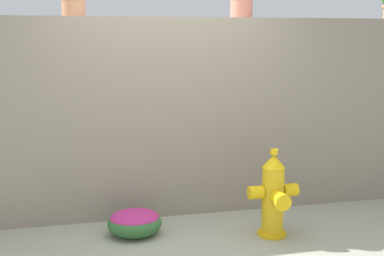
# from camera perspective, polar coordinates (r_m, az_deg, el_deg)

# --- Properties ---
(ground_plane) EXTENTS (24.00, 24.00, 0.00)m
(ground_plane) POSITION_cam_1_polar(r_m,az_deg,el_deg) (4.75, -1.00, -13.17)
(ground_plane) COLOR #9C9D8A
(stone_wall) EXTENTS (6.18, 0.38, 2.09)m
(stone_wall) POSITION_cam_1_polar(r_m,az_deg,el_deg) (5.39, -3.26, 1.22)
(stone_wall) COLOR gray
(stone_wall) RESTS_ON ground
(fire_hydrant) EXTENTS (0.49, 0.40, 0.85)m
(fire_hydrant) POSITION_cam_1_polar(r_m,az_deg,el_deg) (4.90, 9.21, -7.67)
(fire_hydrant) COLOR gold
(fire_hydrant) RESTS_ON ground
(flower_bush_left) EXTENTS (0.52, 0.47, 0.26)m
(flower_bush_left) POSITION_cam_1_polar(r_m,az_deg,el_deg) (4.97, -6.51, -10.50)
(flower_bush_left) COLOR #346732
(flower_bush_left) RESTS_ON ground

